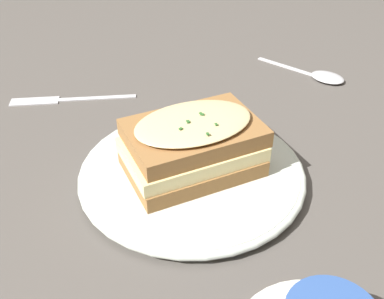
{
  "coord_description": "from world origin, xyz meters",
  "views": [
    {
      "loc": [
        -0.23,
        -0.36,
        0.35
      ],
      "look_at": [
        -0.03,
        0.01,
        0.04
      ],
      "focal_mm": 42.0,
      "sensor_mm": 36.0,
      "label": 1
    }
  ],
  "objects_px": {
    "sandwich": "(193,145)",
    "spoon": "(322,76)",
    "fork": "(58,100)",
    "dinner_plate": "(192,173)"
  },
  "relations": [
    {
      "from": "fork",
      "to": "sandwich",
      "type": "bearing_deg",
      "value": -137.83
    },
    {
      "from": "fork",
      "to": "spoon",
      "type": "distance_m",
      "value": 0.43
    },
    {
      "from": "sandwich",
      "to": "spoon",
      "type": "relative_size",
      "value": 1.01
    },
    {
      "from": "spoon",
      "to": "sandwich",
      "type": "bearing_deg",
      "value": -0.9
    },
    {
      "from": "dinner_plate",
      "to": "spoon",
      "type": "xyz_separation_m",
      "value": [
        0.32,
        0.13,
        -0.0
      ]
    },
    {
      "from": "sandwich",
      "to": "spoon",
      "type": "height_order",
      "value": "sandwich"
    },
    {
      "from": "sandwich",
      "to": "fork",
      "type": "relative_size",
      "value": 0.88
    },
    {
      "from": "sandwich",
      "to": "spoon",
      "type": "distance_m",
      "value": 0.34
    },
    {
      "from": "dinner_plate",
      "to": "fork",
      "type": "relative_size",
      "value": 1.47
    },
    {
      "from": "dinner_plate",
      "to": "fork",
      "type": "bearing_deg",
      "value": 109.25
    }
  ]
}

